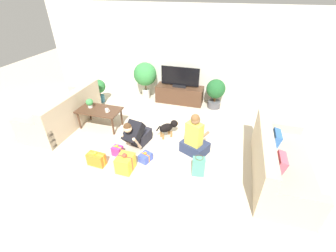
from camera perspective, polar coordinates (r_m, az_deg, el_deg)
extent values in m
plane|color=beige|center=(4.87, -3.77, -5.69)|extent=(16.00, 16.00, 0.00)
cube|color=beige|center=(6.57, 3.87, 17.47)|extent=(8.40, 0.06, 2.60)
cube|color=#C6B293|center=(6.14, -24.92, 2.26)|extent=(0.88, 2.04, 0.43)
cube|color=#C6B293|center=(5.75, -23.26, 5.47)|extent=(0.20, 2.04, 0.42)
cube|color=#C6B293|center=(6.74, -20.29, 6.85)|extent=(0.88, 0.16, 0.61)
cube|color=#C6B293|center=(5.55, -30.93, -1.74)|extent=(0.88, 0.16, 0.61)
cube|color=#3366AD|center=(6.13, -22.77, 6.64)|extent=(0.18, 0.34, 0.32)
cube|color=red|center=(5.67, -26.77, 3.56)|extent=(0.18, 0.34, 0.32)
cube|color=#C6B293|center=(4.54, 26.50, -9.55)|extent=(0.88, 2.04, 0.43)
cube|color=#C6B293|center=(4.22, 23.42, -4.69)|extent=(0.20, 2.04, 0.42)
cube|color=#C6B293|center=(3.82, 28.44, -17.73)|extent=(0.88, 0.16, 0.61)
cube|color=#C6B293|center=(5.24, 25.62, -2.10)|extent=(0.88, 0.16, 0.61)
cube|color=#E5566B|center=(4.03, 26.39, -8.60)|extent=(0.18, 0.34, 0.32)
cube|color=#3366AD|center=(4.57, 25.47, -3.07)|extent=(0.18, 0.34, 0.32)
cube|color=#472D1E|center=(5.58, -17.11, 3.89)|extent=(1.02, 0.57, 0.03)
cylinder|color=#472D1E|center=(5.78, -21.63, 1.30)|extent=(0.04, 0.04, 0.45)
cylinder|color=#472D1E|center=(5.32, -13.82, -0.06)|extent=(0.04, 0.04, 0.45)
cylinder|color=#472D1E|center=(6.09, -19.27, 3.41)|extent=(0.04, 0.04, 0.45)
cylinder|color=#472D1E|center=(5.65, -11.70, 2.29)|extent=(0.04, 0.04, 0.45)
cube|color=#472D1E|center=(6.65, 2.92, 8.02)|extent=(1.36, 0.47, 0.49)
cube|color=black|center=(6.55, 2.98, 10.18)|extent=(0.38, 0.20, 0.05)
cube|color=black|center=(6.44, 3.06, 12.52)|extent=(1.09, 0.03, 0.52)
cylinder|color=beige|center=(6.94, -5.55, 8.08)|extent=(0.22, 0.22, 0.29)
cylinder|color=brown|center=(6.84, -5.66, 9.96)|extent=(0.04, 0.04, 0.20)
sphere|color=#337F3D|center=(6.70, -5.84, 12.96)|extent=(0.66, 0.66, 0.66)
cylinder|color=#4C4C51|center=(6.54, 11.58, 5.44)|extent=(0.36, 0.36, 0.19)
cylinder|color=brown|center=(6.46, 11.75, 6.80)|extent=(0.06, 0.06, 0.16)
sphere|color=#1E5628|center=(6.34, 12.05, 9.23)|extent=(0.52, 0.52, 0.52)
cylinder|color=#336B84|center=(7.03, -16.71, 6.73)|extent=(0.23, 0.23, 0.20)
cylinder|color=brown|center=(6.97, -16.92, 7.90)|extent=(0.04, 0.04, 0.12)
sphere|color=#286B33|center=(6.88, -17.21, 9.59)|extent=(0.39, 0.39, 0.39)
cube|color=#23232D|center=(5.00, -6.73, -2.68)|extent=(0.37, 0.49, 0.28)
cube|color=black|center=(4.66, -8.78, -1.54)|extent=(0.40, 0.53, 0.44)
sphere|color=beige|center=(4.44, -10.25, -0.54)|extent=(0.17, 0.17, 0.17)
sphere|color=#472D19|center=(4.42, -10.29, -0.21)|extent=(0.16, 0.16, 0.16)
cylinder|color=beige|center=(4.77, -10.71, -3.40)|extent=(0.11, 0.26, 0.38)
cylinder|color=beige|center=(4.62, -7.84, -4.39)|extent=(0.11, 0.26, 0.38)
cube|color=#283351|center=(4.73, 6.80, -5.33)|extent=(0.64, 0.58, 0.24)
cube|color=gold|center=(4.47, 6.66, -2.02)|extent=(0.37, 0.31, 0.49)
sphere|color=#8E6647|center=(4.31, 7.00, 1.62)|extent=(0.19, 0.19, 0.19)
sphere|color=brown|center=(4.28, 6.96, 1.94)|extent=(0.17, 0.17, 0.17)
cylinder|color=#8E6647|center=(4.61, 9.36, -2.25)|extent=(0.16, 0.26, 0.06)
cylinder|color=#8E6647|center=(4.72, 6.75, -1.10)|extent=(0.16, 0.26, 0.06)
ellipsoid|color=black|center=(5.07, -0.48, -0.46)|extent=(0.36, 0.35, 0.20)
sphere|color=black|center=(5.12, 1.56, 0.59)|extent=(0.17, 0.17, 0.17)
sphere|color=olive|center=(5.16, 2.21, 0.64)|extent=(0.08, 0.08, 0.08)
cylinder|color=black|center=(4.97, -2.45, -0.64)|extent=(0.10, 0.10, 0.13)
cylinder|color=olive|center=(5.16, 0.84, -2.05)|extent=(0.04, 0.04, 0.15)
cylinder|color=olive|center=(5.24, 0.27, -1.46)|extent=(0.04, 0.04, 0.15)
cylinder|color=olive|center=(5.08, -1.23, -2.68)|extent=(0.04, 0.04, 0.15)
cylinder|color=olive|center=(5.16, -1.77, -2.06)|extent=(0.04, 0.04, 0.15)
cube|color=#CC3389|center=(4.76, -12.72, -6.13)|extent=(0.21, 0.19, 0.19)
cube|color=yellow|center=(4.76, -12.72, -6.13)|extent=(0.20, 0.05, 0.19)
sphere|color=yellow|center=(4.68, -12.90, -4.97)|extent=(0.06, 0.06, 0.06)
cube|color=orange|center=(4.60, -17.72, -8.06)|extent=(0.35, 0.19, 0.25)
cube|color=yellow|center=(4.60, -17.72, -8.06)|extent=(0.35, 0.05, 0.26)
sphere|color=yellow|center=(4.51, -18.04, -6.59)|extent=(0.06, 0.06, 0.06)
cube|color=#3D51BC|center=(4.53, -5.75, -7.94)|extent=(0.26, 0.29, 0.16)
cube|color=orange|center=(4.53, -5.75, -7.94)|extent=(0.20, 0.09, 0.16)
sphere|color=orange|center=(4.46, -5.83, -6.92)|extent=(0.07, 0.07, 0.07)
cube|color=yellow|center=(4.34, -10.75, -9.24)|extent=(0.29, 0.35, 0.31)
cube|color=red|center=(4.34, -10.75, -9.24)|extent=(0.29, 0.04, 0.32)
sphere|color=red|center=(4.22, -11.00, -7.39)|extent=(0.10, 0.10, 0.10)
cube|color=#4CA384|center=(4.18, 7.73, -10.18)|extent=(0.24, 0.16, 0.39)
torus|color=#4C3823|center=(4.03, 7.95, -7.94)|extent=(0.17, 0.17, 0.01)
cylinder|color=silver|center=(5.38, -15.25, 3.84)|extent=(0.08, 0.08, 0.09)
torus|color=silver|center=(5.35, -14.77, 3.82)|extent=(0.06, 0.01, 0.06)
cylinder|color=beige|center=(5.72, -19.13, 4.81)|extent=(0.11, 0.11, 0.07)
sphere|color=#3D8E47|center=(5.68, -19.32, 5.73)|extent=(0.17, 0.17, 0.17)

